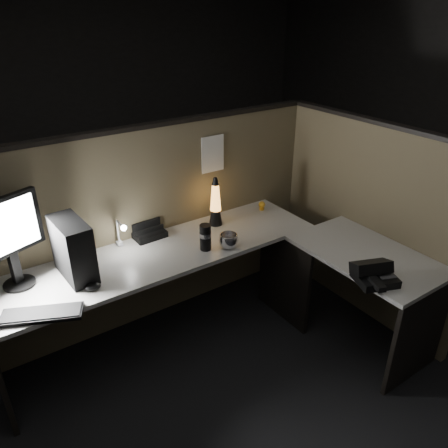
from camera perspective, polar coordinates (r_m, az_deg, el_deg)
floor at (r=3.12m, az=0.70°, el=-19.26°), size 6.00×6.00×0.00m
room_shell at (r=2.25m, az=0.93°, el=10.64°), size 6.00×6.00×6.00m
partition_back at (r=3.33m, az=-8.44°, el=-0.21°), size 2.66×0.06×1.50m
partition_right at (r=3.52m, az=17.86°, el=0.27°), size 0.06×1.66×1.50m
desk at (r=2.98m, az=0.81°, el=-7.15°), size 2.60×1.60×0.73m
pc_tower at (r=2.81m, az=-19.13°, el=-3.11°), size 0.18×0.36×0.37m
monitor at (r=2.79m, az=-26.50°, el=-1.24°), size 0.42×0.21×0.56m
keyboard at (r=2.61m, az=-22.68°, el=-10.84°), size 0.45×0.31×0.02m
mouse at (r=2.72m, az=-16.78°, el=-7.86°), size 0.11×0.09×0.04m
clip_lamp at (r=3.05m, az=-13.30°, el=-1.14°), size 0.04×0.16×0.21m
organizer at (r=3.22m, az=-9.98°, el=-0.90°), size 0.23×0.21×0.17m
lava_lamp at (r=3.29m, az=-1.11°, el=2.44°), size 0.10×0.10×0.38m
travel_mug at (r=2.98m, az=-2.45°, el=-1.74°), size 0.08×0.08×0.19m
steel_mug at (r=3.01m, az=0.60°, el=-2.24°), size 0.16×0.16×0.10m
figurine at (r=3.59m, az=4.97°, el=2.54°), size 0.05×0.05×0.05m
pinned_paper at (r=3.32m, az=-1.48°, el=9.12°), size 0.20×0.00×0.28m
desk_phone at (r=2.81m, az=18.94°, el=-6.17°), size 0.29×0.29×0.14m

